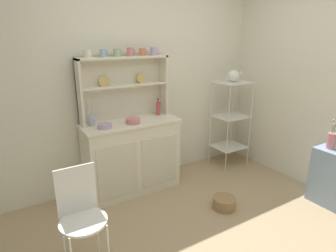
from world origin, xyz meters
The scene contains 20 objects.
ground_plane centered at (0.00, 0.00, 0.00)m, with size 3.84×3.84×0.00m, color tan.
wall_back centered at (0.00, 1.62, 1.25)m, with size 3.84×0.05×2.50m, color silver.
hutch_cabinet centered at (-0.29, 1.37, 0.44)m, with size 1.12×0.45×0.85m.
hutch_shelf_unit centered at (-0.29, 1.53, 1.27)m, with size 1.04×0.18×0.72m.
bakers_rack centered at (1.20, 1.31, 0.74)m, with size 0.44×0.38×1.20m.
side_shelf_blue centered at (1.44, -0.10, 0.31)m, with size 0.28×0.48×0.63m, color #849EBC.
wire_chair centered at (-1.14, 0.45, 0.52)m, with size 0.36×0.36×0.85m.
floor_basket centered at (0.38, 0.48, 0.06)m, with size 0.25×0.25×0.12m, color #93754C.
cup_cream_0 centered at (-0.68, 1.49, 1.61)m, with size 0.10×0.08×0.08m.
cup_sky_1 centered at (-0.52, 1.49, 1.61)m, with size 0.08×0.07×0.08m.
cup_sage_2 centered at (-0.36, 1.49, 1.61)m, with size 0.09×0.08×0.08m.
cup_rose_3 centered at (-0.21, 1.49, 1.62)m, with size 0.09×0.07×0.09m.
cup_terracotta_4 centered at (-0.06, 1.49, 1.61)m, with size 0.09×0.08×0.08m.
cup_lilac_5 centered at (0.09, 1.49, 1.62)m, with size 0.09×0.08×0.09m.
bowl_mixing_large centered at (-0.62, 1.29, 0.88)m, with size 0.15×0.15×0.05m, color #B79ECC.
bowl_floral_medium centered at (-0.29, 1.29, 0.88)m, with size 0.16×0.16×0.06m, color #D17A84.
jam_bottle centered at (0.12, 1.45, 0.94)m, with size 0.05×0.05×0.21m.
utensil_jar centered at (-0.71, 1.45, 0.91)m, with size 0.08×0.08×0.25m.
porcelain_teapot centered at (1.20, 1.31, 1.28)m, with size 0.25×0.16×0.18m.
flower_vase centered at (1.44, 0.02, 0.72)m, with size 0.09×0.09×0.32m.
Camera 1 is at (-1.54, -1.50, 1.78)m, focal length 30.48 mm.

